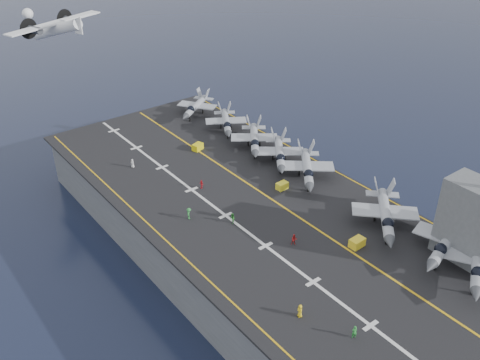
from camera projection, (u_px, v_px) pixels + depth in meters
ground at (254, 252)px, 94.28m from camera, size 500.00×500.00×0.00m
hull at (254, 229)px, 91.72m from camera, size 36.00×90.00×10.00m
flight_deck at (255, 204)px, 89.07m from camera, size 38.00×92.00×0.40m
foul_line at (268, 197)px, 90.53m from camera, size 0.35×90.00×0.02m
landing_centerline at (226, 215)px, 85.81m from camera, size 0.50×90.00×0.02m
deck_edge_port at (167, 241)px, 80.03m from camera, size 0.25×90.00×0.02m
deck_edge_stbd at (332, 170)px, 98.66m from camera, size 0.25×90.00×0.02m
island_superstructure at (480, 216)px, 72.58m from camera, size 5.00×10.00×15.00m
fighter_jet_0 at (478, 260)px, 72.14m from camera, size 17.80×15.99×5.15m
fighter_jet_1 at (448, 240)px, 76.02m from camera, size 17.04×13.61×5.17m
fighter_jet_2 at (386, 213)px, 81.77m from camera, size 17.99×17.89×5.29m
fighter_jet_4 at (307, 167)px, 94.41m from camera, size 16.74×17.33×5.04m
fighter_jet_5 at (280, 152)px, 99.54m from camera, size 15.81×16.59×4.81m
fighter_jet_6 at (254, 138)px, 104.60m from camera, size 15.76×16.62×4.81m
fighter_jet_7 at (226, 121)px, 111.84m from camera, size 14.15×15.52×4.49m
fighter_jet_8 at (196, 106)px, 118.97m from camera, size 15.54×14.42×4.49m
tow_cart_a at (357, 243)px, 78.59m from camera, size 2.31×1.54×1.36m
tow_cart_b at (282, 186)px, 92.59m from camera, size 2.09×1.42×1.21m
tow_cart_c at (198, 147)px, 105.21m from camera, size 2.45×1.97×1.27m
crew_0 at (300, 311)px, 66.28m from camera, size 1.07×1.30×1.85m
crew_1 at (354, 332)px, 63.31m from camera, size 1.32×1.12×1.86m
crew_2 at (232, 218)px, 83.60m from camera, size 1.21×1.28×1.78m
crew_3 at (189, 214)px, 84.57m from camera, size 1.32×1.42×1.97m
crew_4 at (201, 184)px, 92.69m from camera, size 0.73×1.02×1.60m
crew_5 at (132, 163)px, 99.03m from camera, size 0.97×1.17×1.67m
crew_7 at (294, 240)px, 78.86m from camera, size 1.28×1.23×1.79m
transport_plane at (56, 29)px, 116.12m from camera, size 28.13×23.50×5.68m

